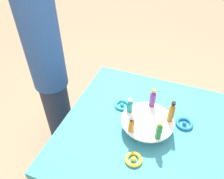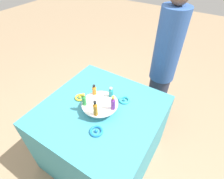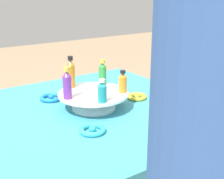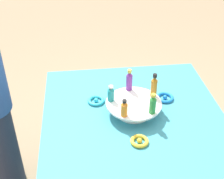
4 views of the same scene
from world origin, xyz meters
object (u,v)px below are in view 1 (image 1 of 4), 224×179
object	(u,v)px
bottle_green	(159,131)
bottle_orange	(131,125)
bottle_purple	(153,98)
ribbon_bow_blue	(184,124)
ribbon_bow_gold	(134,159)
person_figure	(48,70)
ribbon_bow_teal	(122,105)
bottle_amber	(171,112)
display_stand	(147,123)
bottle_teal	(130,106)

from	to	relation	value
bottle_green	bottle_orange	size ratio (longest dim) A/B	1.20
bottle_purple	ribbon_bow_blue	xyz separation A→B (m)	(0.23, -0.02, -0.13)
bottle_green	ribbon_bow_gold	size ratio (longest dim) A/B	1.26
ribbon_bow_gold	person_figure	world-z (taller)	person_figure
ribbon_bow_teal	person_figure	bearing A→B (deg)	168.91
bottle_green	ribbon_bow_blue	world-z (taller)	bottle_green
bottle_amber	ribbon_bow_gold	bearing A→B (deg)	-114.58
ribbon_bow_blue	display_stand	bearing A→B (deg)	-152.47
bottle_purple	bottle_amber	bearing A→B (deg)	-33.17
bottle_amber	bottle_purple	world-z (taller)	bottle_amber
ribbon_bow_blue	person_figure	bearing A→B (deg)	172.19
ribbon_bow_teal	ribbon_bow_blue	xyz separation A→B (m)	(0.43, -0.02, 0.00)
bottle_amber	bottle_purple	bearing A→B (deg)	146.83
display_stand	ribbon_bow_blue	bearing A→B (deg)	27.53
ribbon_bow_blue	bottle_orange	bearing A→B (deg)	-142.33
ribbon_bow_blue	ribbon_bow_gold	bearing A→B (deg)	-122.47
bottle_orange	ribbon_bow_gold	world-z (taller)	bottle_orange
ribbon_bow_teal	ribbon_bow_blue	world-z (taller)	same
bottle_green	person_figure	world-z (taller)	person_figure
bottle_purple	bottle_orange	size ratio (longest dim) A/B	1.36
bottle_teal	bottle_orange	xyz separation A→B (m)	(0.06, -0.15, 0.00)
bottle_teal	bottle_orange	world-z (taller)	bottle_orange
display_stand	bottle_amber	bearing A→B (deg)	20.83
display_stand	bottle_green	distance (m)	0.16
ribbon_bow_blue	person_figure	world-z (taller)	person_figure
ribbon_bow_blue	bottle_teal	bearing A→B (deg)	-167.09
ribbon_bow_teal	bottle_amber	bearing A→B (deg)	-14.44
bottle_orange	person_figure	size ratio (longest dim) A/B	0.06
bottle_teal	ribbon_bow_gold	bearing A→B (deg)	-67.40
person_figure	bottle_teal	bearing A→B (deg)	-0.25
bottle_amber	ribbon_bow_blue	distance (m)	0.18
bottle_amber	ribbon_bow_teal	distance (m)	0.37
person_figure	bottle_orange	bearing A→B (deg)	-8.11
person_figure	bottle_purple	bearing A→B (deg)	8.03
display_stand	ribbon_bow_gold	bearing A→B (deg)	-92.47
bottle_amber	bottle_teal	bearing A→B (deg)	-177.17
bottle_orange	ribbon_bow_teal	xyz separation A→B (m)	(-0.14, 0.24, -0.11)
bottle_orange	ribbon_bow_blue	size ratio (longest dim) A/B	0.93
bottle_purple	bottle_orange	bearing A→B (deg)	-105.17
bottle_amber	ribbon_bow_gold	size ratio (longest dim) A/B	1.55
bottle_orange	person_figure	world-z (taller)	person_figure
display_stand	ribbon_bow_blue	xyz separation A→B (m)	(0.22, 0.11, -0.04)
bottle_purple	ribbon_bow_blue	distance (m)	0.26
display_stand	bottle_orange	bearing A→B (deg)	-123.17
bottle_orange	display_stand	bearing A→B (deg)	56.83
display_stand	ribbon_bow_blue	size ratio (longest dim) A/B	2.94
bottle_amber	ribbon_bow_gold	world-z (taller)	bottle_amber
bottle_teal	ribbon_bow_gold	distance (m)	0.32
bottle_green	bottle_teal	distance (m)	0.25
bottle_teal	ribbon_bow_teal	world-z (taller)	bottle_teal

